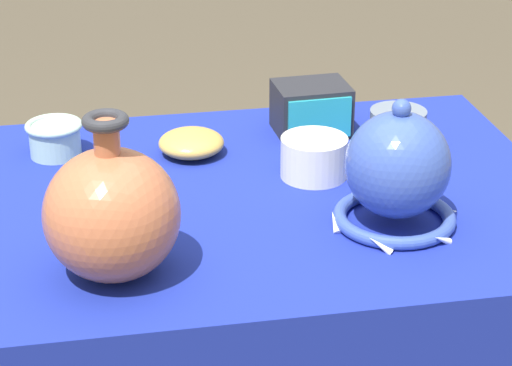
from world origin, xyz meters
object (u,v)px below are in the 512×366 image
vase_dome_bell (397,173)px  mosaic_tile_box (311,109)px  pot_squat_slate (398,125)px  cup_wide_celadon (55,137)px  vase_tall_bulbous (112,213)px  pot_squat_ivory (314,157)px  bowl_shallow_ochre (191,143)px

vase_dome_bell → mosaic_tile_box: (-0.04, 0.40, -0.04)m
pot_squat_slate → cup_wide_celadon: (-0.65, 0.05, 0.01)m
cup_wide_celadon → vase_tall_bulbous: bearing=-79.4°
vase_dome_bell → mosaic_tile_box: bearing=96.2°
mosaic_tile_box → pot_squat_slate: mosaic_tile_box is taller
pot_squat_slate → cup_wide_celadon: size_ratio=1.03×
vase_tall_bulbous → mosaic_tile_box: size_ratio=1.73×
pot_squat_ivory → cup_wide_celadon: bearing=158.6°
vase_tall_bulbous → cup_wide_celadon: bearing=100.6°
mosaic_tile_box → pot_squat_ivory: mosaic_tile_box is taller
pot_squat_slate → pot_squat_ivory: pot_squat_ivory is taller
bowl_shallow_ochre → cup_wide_celadon: bearing=170.3°
vase_dome_bell → pot_squat_slate: (0.11, 0.33, -0.06)m
pot_squat_slate → pot_squat_ivory: bearing=-146.4°
vase_dome_bell → bowl_shallow_ochre: (-0.29, 0.34, -0.07)m
vase_dome_bell → cup_wide_celadon: size_ratio=2.06×
bowl_shallow_ochre → pot_squat_slate: bearing=-0.5°
bowl_shallow_ochre → pot_squat_slate: 0.40m
bowl_shallow_ochre → cup_wide_celadon: (-0.25, 0.04, 0.01)m
pot_squat_slate → cup_wide_celadon: bearing=176.0°
pot_squat_slate → pot_squat_ivory: size_ratio=0.92×
bowl_shallow_ochre → pot_squat_ivory: 0.24m
vase_tall_bulbous → pot_squat_slate: vase_tall_bulbous is taller
pot_squat_ivory → mosaic_tile_box: bearing=78.0°
vase_dome_bell → mosaic_tile_box: vase_dome_bell is taller
pot_squat_slate → cup_wide_celadon: 0.65m
vase_tall_bulbous → pot_squat_ivory: bearing=37.4°
vase_dome_bell → cup_wide_celadon: (-0.54, 0.38, -0.05)m
mosaic_tile_box → pot_squat_slate: size_ratio=1.34×
bowl_shallow_ochre → vase_tall_bulbous: bearing=-111.6°
mosaic_tile_box → pot_squat_slate: (0.15, -0.07, -0.02)m
vase_dome_bell → pot_squat_slate: bearing=71.5°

